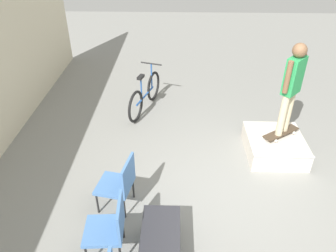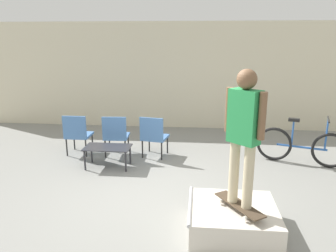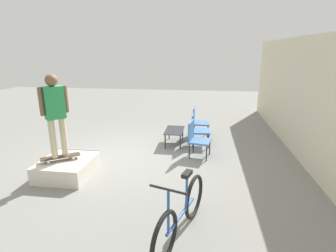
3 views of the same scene
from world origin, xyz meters
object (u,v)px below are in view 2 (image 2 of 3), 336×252
Objects in this scene: person_skater at (244,128)px; patio_chair_center at (116,134)px; patio_chair_right at (154,135)px; bicycle at (302,146)px; skateboard_on_ramp at (239,205)px; skate_ramp_box at (233,219)px; coffee_table at (108,149)px; patio_chair_left at (77,133)px.

patio_chair_center is at bearing 172.23° from person_skater.
person_skater is at bearing 129.02° from patio_chair_right.
skateboard_on_ramp is at bearing -102.44° from bicycle.
skate_ramp_box is 1.28× the size of patio_chair_right.
coffee_table is 1.09m from patio_chair_right.
bicycle is (3.96, 0.55, 0.01)m from coffee_table.
patio_chair_right is 0.53× the size of bicycle.
patio_chair_right is at bearing 176.56° from patio_chair_center.
skate_ramp_box is 1.28× the size of patio_chair_left.
person_skater reaches higher than patio_chair_center.
bicycle is at bearing 179.03° from patio_chair_left.
skate_ramp_box is at bearing 179.33° from skateboard_on_ramp.
bicycle is (3.11, -0.11, -0.13)m from patio_chair_right.
coffee_table reaches higher than skate_ramp_box.
coffee_table is 1.00× the size of patio_chair_center.
person_skater reaches higher than coffee_table.
skate_ramp_box is at bearing -104.23° from bicycle.
skate_ramp_box is 3.61m from patio_chair_center.
skateboard_on_ramp is 4.32m from patio_chair_left.
bicycle reaches higher than patio_chair_left.
patio_chair_right is (1.72, 0.00, 0.00)m from patio_chair_left.
patio_chair_left is at bearing -3.54° from patio_chair_center.
skate_ramp_box is 0.68× the size of person_skater.
bicycle reaches higher than patio_chair_center.
bicycle reaches higher than skateboard_on_ramp.
patio_chair_left is (-3.23, 2.86, -0.98)m from person_skater.
skate_ramp_box is 4.22m from patio_chair_left.
skateboard_on_ramp is 0.84× the size of patio_chair_center.
patio_chair_right is (0.84, 0.00, 0.00)m from patio_chair_center.
person_skater is 3.36m from bicycle.
person_skater is at bearing -56.96° from skate_ramp_box.
coffee_table is 3.99m from bicycle.
skate_ramp_box is 3.13m from coffee_table.
patio_chair_right is at bearing 117.82° from skate_ramp_box.
coffee_table is at bearing 85.95° from patio_chair_center.
coffee_table is 0.68m from patio_chair_center.
person_skater is at bearing 138.87° from patio_chair_left.
patio_chair_center is (-2.36, 2.86, 0.06)m from skateboard_on_ramp.
person_skater is at bearing -102.44° from bicycle.
skateboard_on_ramp is 3.23m from coffee_table.
person_skater is 3.38m from patio_chair_right.
bicycle is (1.59, 2.75, -1.11)m from person_skater.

